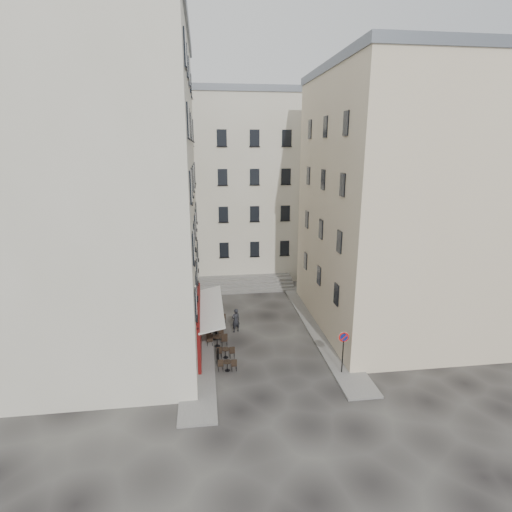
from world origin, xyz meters
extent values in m
plane|color=black|center=(0.00, 0.00, 0.00)|extent=(90.00, 90.00, 0.00)
cube|color=slate|center=(-4.50, 4.00, 0.06)|extent=(2.00, 22.00, 0.12)
cube|color=slate|center=(4.50, 3.00, 0.06)|extent=(2.00, 18.00, 0.12)
cube|color=beige|center=(-10.50, 3.00, 10.00)|extent=(12.00, 16.00, 20.00)
cube|color=slate|center=(-10.50, 3.00, 20.30)|extent=(12.20, 16.20, 0.60)
cube|color=beige|center=(10.50, 3.50, 9.00)|extent=(12.00, 14.00, 18.00)
cube|color=slate|center=(10.50, 3.50, 18.30)|extent=(12.20, 14.20, 0.60)
cube|color=beige|center=(-1.00, 19.00, 9.00)|extent=(18.00, 10.00, 18.00)
cube|color=slate|center=(-1.00, 19.00, 18.30)|extent=(18.20, 10.20, 0.60)
cube|color=#490A0B|center=(-4.42, 1.00, 1.75)|extent=(0.25, 7.00, 3.50)
cube|color=black|center=(-4.38, 1.00, 1.40)|extent=(0.06, 3.85, 2.00)
cube|color=silver|center=(-3.60, 1.00, 2.95)|extent=(1.58, 7.30, 0.41)
cube|color=slate|center=(0.00, 11.90, 0.10)|extent=(9.00, 1.80, 0.20)
cube|color=slate|center=(0.00, 12.35, 0.30)|extent=(9.00, 1.80, 0.20)
cube|color=slate|center=(0.00, 12.80, 0.50)|extent=(9.00, 1.80, 0.20)
cube|color=slate|center=(0.00, 13.25, 0.70)|extent=(9.00, 1.80, 0.20)
cylinder|color=black|center=(-3.25, -1.00, 0.45)|extent=(0.10, 0.10, 0.90)
sphere|color=black|center=(-3.25, -1.00, 0.92)|extent=(0.12, 0.12, 0.12)
cylinder|color=black|center=(-3.25, 2.50, 0.45)|extent=(0.10, 0.10, 0.90)
sphere|color=black|center=(-3.25, 2.50, 0.92)|extent=(0.12, 0.12, 0.12)
cylinder|color=black|center=(-3.25, 6.00, 0.45)|extent=(0.10, 0.10, 0.90)
sphere|color=black|center=(-3.25, 6.00, 0.92)|extent=(0.12, 0.12, 0.12)
cylinder|color=black|center=(4.06, -3.33, 1.35)|extent=(0.07, 0.07, 2.70)
cylinder|color=red|center=(4.06, -3.34, 2.43)|extent=(0.63, 0.07, 0.63)
cylinder|color=navy|center=(4.06, -3.36, 2.43)|extent=(0.45, 0.06, 0.45)
cube|color=red|center=(4.06, -3.39, 2.43)|extent=(0.37, 0.05, 0.37)
cylinder|color=black|center=(-2.74, -2.16, 0.06)|extent=(0.32, 0.32, 0.02)
cylinder|color=black|center=(-2.74, -2.16, 0.36)|extent=(0.04, 0.04, 0.63)
cylinder|color=black|center=(-2.74, -2.16, 0.65)|extent=(0.54, 0.54, 0.04)
cube|color=black|center=(-2.34, -2.16, 0.40)|extent=(0.34, 0.34, 0.81)
cube|color=black|center=(-3.14, -2.07, 0.40)|extent=(0.34, 0.34, 0.81)
cylinder|color=black|center=(-2.75, -0.59, 0.06)|extent=(0.33, 0.33, 0.02)
cylinder|color=black|center=(-2.75, -0.59, 0.36)|extent=(0.05, 0.05, 0.64)
cylinder|color=black|center=(-2.75, -0.59, 0.66)|extent=(0.55, 0.55, 0.04)
cube|color=black|center=(-2.34, -0.59, 0.41)|extent=(0.35, 0.35, 0.82)
cube|color=black|center=(-3.16, -0.50, 0.41)|extent=(0.35, 0.35, 0.82)
cylinder|color=black|center=(-3.24, 1.00, 0.08)|extent=(0.39, 0.39, 0.02)
cylinder|color=black|center=(-3.24, 1.00, 0.44)|extent=(0.05, 0.05, 0.77)
cylinder|color=black|center=(-3.24, 1.00, 0.79)|extent=(0.66, 0.66, 0.04)
cube|color=black|center=(-2.75, 1.00, 0.49)|extent=(0.42, 0.42, 0.99)
cube|color=black|center=(-3.73, 1.11, 0.49)|extent=(0.42, 0.42, 0.99)
cylinder|color=black|center=(-3.35, 2.23, 0.07)|extent=(0.35, 0.35, 0.02)
cylinder|color=black|center=(-3.35, 2.23, 0.38)|extent=(0.05, 0.05, 0.67)
cylinder|color=black|center=(-3.35, 2.23, 0.69)|extent=(0.58, 0.58, 0.04)
cube|color=black|center=(-2.92, 2.23, 0.43)|extent=(0.37, 0.37, 0.87)
cube|color=black|center=(-3.78, 2.33, 0.43)|extent=(0.37, 0.37, 0.87)
cylinder|color=black|center=(-3.02, 4.77, 0.06)|extent=(0.32, 0.32, 0.02)
cylinder|color=black|center=(-3.02, 4.77, 0.36)|extent=(0.04, 0.04, 0.62)
cylinder|color=black|center=(-3.02, 4.77, 0.64)|extent=(0.53, 0.53, 0.04)
cube|color=black|center=(-2.62, 4.77, 0.40)|extent=(0.34, 0.34, 0.80)
cube|color=black|center=(-3.42, 4.86, 0.40)|extent=(0.34, 0.34, 0.80)
imported|color=black|center=(-1.78, 3.19, 0.91)|extent=(0.79, 0.68, 1.81)
camera|label=1|loc=(-3.83, -23.78, 13.15)|focal=28.00mm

